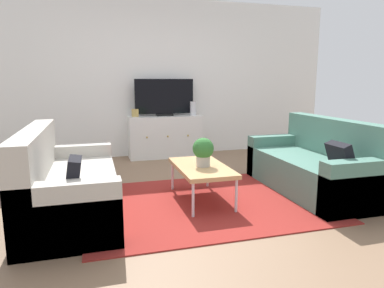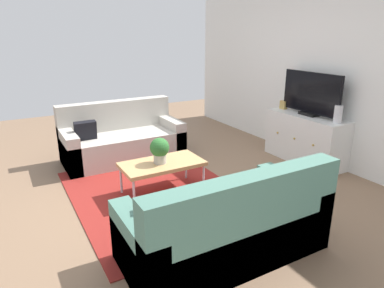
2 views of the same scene
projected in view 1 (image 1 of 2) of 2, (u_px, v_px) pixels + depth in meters
ground_plane at (200, 199)px, 3.89m from camera, size 10.00×10.00×0.00m
wall_back at (158, 79)px, 6.05m from camera, size 6.40×0.12×2.70m
area_rug at (205, 202)px, 3.74m from camera, size 2.50×1.90×0.01m
couch_left_side at (63, 188)px, 3.35m from camera, size 0.83×1.77×0.87m
couch_right_side at (317, 168)px, 4.13m from camera, size 0.83×1.77×0.87m
coffee_table at (201, 168)px, 3.76m from camera, size 0.53×0.98×0.40m
potted_plant at (203, 151)px, 3.70m from camera, size 0.23×0.23×0.31m
tv_console at (165, 136)px, 5.98m from camera, size 1.26×0.47×0.72m
flat_screen_tv at (164, 98)px, 5.88m from camera, size 1.01×0.16×0.63m
glass_vase at (193, 108)px, 6.04m from camera, size 0.11×0.11×0.24m
mantel_clock at (135, 113)px, 5.77m from camera, size 0.11×0.07×0.13m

